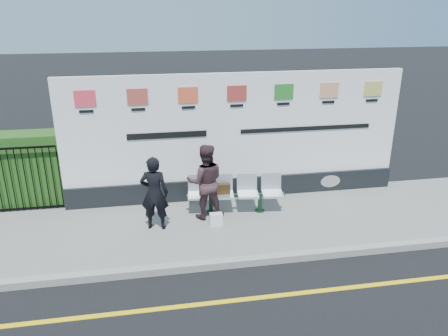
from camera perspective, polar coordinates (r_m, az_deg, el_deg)
name	(u,v)px	position (r m, az deg, el deg)	size (l,w,h in m)	color
ground	(251,299)	(7.52, 3.54, -16.69)	(80.00, 80.00, 0.00)	black
pavement	(225,225)	(9.56, 0.09, -7.41)	(14.00, 3.00, 0.12)	slate
kerb	(239,262)	(8.28, 1.93, -12.18)	(14.00, 0.18, 0.14)	gray
yellow_line	(251,299)	(7.52, 3.54, -16.67)	(14.00, 0.10, 0.01)	yellow
billboard	(236,145)	(10.34, 1.53, 3.00)	(8.00, 0.30, 3.00)	black
hedge	(16,169)	(11.16, -25.48, -0.17)	(2.35, 0.70, 1.70)	#255218
railing	(12,180)	(10.78, -25.99, -1.41)	(2.05, 0.06, 1.54)	black
bench	(235,202)	(9.89, 1.51, -4.52)	(2.13, 0.56, 0.46)	silver
woman_left	(154,193)	(9.08, -9.08, -3.27)	(0.58, 0.38, 1.59)	black
woman_right	(205,182)	(9.42, -2.46, -1.80)	(0.82, 0.64, 1.68)	#3C272A
handbag_brown	(223,189)	(9.73, -0.11, -2.72)	(0.30, 0.13, 0.24)	black
carrier_bag_white	(216,219)	(9.36, -1.05, -6.71)	(0.27, 0.16, 0.27)	silver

